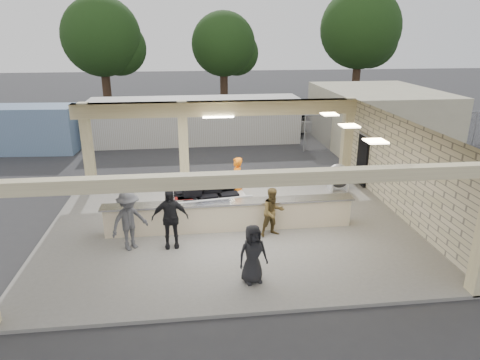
{
  "coord_description": "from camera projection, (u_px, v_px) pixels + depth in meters",
  "views": [
    {
      "loc": [
        -1.19,
        -13.28,
        6.3
      ],
      "look_at": [
        0.5,
        1.0,
        1.27
      ],
      "focal_mm": 32.0,
      "sensor_mm": 36.0,
      "label": 1
    }
  ],
  "objects": [
    {
      "name": "car_dark",
      "position": [
        319.0,
        117.0,
        29.13
      ],
      "size": [
        4.54,
        2.04,
        1.46
      ],
      "primitive_type": "imported",
      "rotation": [
        0.0,
        0.0,
        1.46
      ],
      "color": "black",
      "rests_on": "ground"
    },
    {
      "name": "passenger_a",
      "position": [
        273.0,
        212.0,
        13.46
      ],
      "size": [
        0.84,
        0.53,
        1.6
      ],
      "primitive_type": "imported",
      "rotation": [
        0.0,
        0.0,
        0.26
      ],
      "color": "brown",
      "rests_on": "pavilion"
    },
    {
      "name": "container_white",
      "position": [
        196.0,
        120.0,
        25.14
      ],
      "size": [
        12.12,
        2.57,
        2.62
      ],
      "primitive_type": "cube",
      "rotation": [
        0.0,
        0.0,
        0.01
      ],
      "color": "silver",
      "rests_on": "ground"
    },
    {
      "name": "baggage_handler",
      "position": [
        237.0,
        182.0,
        15.67
      ],
      "size": [
        0.38,
        0.69,
        1.88
      ],
      "primitive_type": "imported",
      "rotation": [
        0.0,
        0.0,
        4.71
      ],
      "color": "orange",
      "rests_on": "pavilion"
    },
    {
      "name": "baggage_counter",
      "position": [
        230.0,
        215.0,
        13.99
      ],
      "size": [
        8.2,
        0.58,
        0.98
      ],
      "color": "beige",
      "rests_on": "pavilion"
    },
    {
      "name": "passenger_c",
      "position": [
        129.0,
        221.0,
        12.58
      ],
      "size": [
        1.18,
        1.06,
        1.83
      ],
      "primitive_type": "imported",
      "rotation": [
        0.0,
        0.0,
        0.67
      ],
      "color": "#49494D",
      "rests_on": "pavilion"
    },
    {
      "name": "tree_left",
      "position": [
        106.0,
        40.0,
        34.61
      ],
      "size": [
        6.6,
        6.3,
        9.0
      ],
      "color": "#382619",
      "rests_on": "ground"
    },
    {
      "name": "car_white_b",
      "position": [
        404.0,
        122.0,
        27.56
      ],
      "size": [
        5.12,
        2.98,
        1.52
      ],
      "primitive_type": "imported",
      "rotation": [
        0.0,
        0.0,
        1.83
      ],
      "color": "white",
      "rests_on": "ground"
    },
    {
      "name": "ground",
      "position": [
        229.0,
        225.0,
        14.66
      ],
      "size": [
        120.0,
        120.0,
        0.0
      ],
      "primitive_type": "plane",
      "color": "#2D2D30",
      "rests_on": "ground"
    },
    {
      "name": "drum_fan",
      "position": [
        339.0,
        177.0,
        17.42
      ],
      "size": [
        0.98,
        0.54,
        1.07
      ],
      "rotation": [
        0.0,
        0.0,
        0.05
      ],
      "color": "silver",
      "rests_on": "pavilion"
    },
    {
      "name": "passenger_b",
      "position": [
        170.0,
        218.0,
        12.7
      ],
      "size": [
        1.11,
        0.45,
        1.86
      ],
      "primitive_type": "imported",
      "rotation": [
        0.0,
        0.0,
        0.05
      ],
      "color": "black",
      "rests_on": "pavilion"
    },
    {
      "name": "luggage_cart",
      "position": [
        208.0,
        196.0,
        14.73
      ],
      "size": [
        2.83,
        2.0,
        1.53
      ],
      "rotation": [
        0.0,
        0.0,
        0.15
      ],
      "color": "silver",
      "rests_on": "pavilion"
    },
    {
      "name": "adjacent_building",
      "position": [
        377.0,
        117.0,
        24.56
      ],
      "size": [
        6.0,
        8.0,
        3.2
      ],
      "primitive_type": "cube",
      "color": "#C0B999",
      "rests_on": "ground"
    },
    {
      "name": "tree_right",
      "position": [
        363.0,
        32.0,
        37.78
      ],
      "size": [
        7.2,
        7.0,
        10.0
      ],
      "color": "#382619",
      "rests_on": "ground"
    },
    {
      "name": "fence",
      "position": [
        409.0,
        130.0,
        23.97
      ],
      "size": [
        12.06,
        0.06,
        2.03
      ],
      "color": "gray",
      "rests_on": "ground"
    },
    {
      "name": "passenger_d",
      "position": [
        253.0,
        254.0,
        10.94
      ],
      "size": [
        0.83,
        0.5,
        1.59
      ],
      "primitive_type": "imported",
      "rotation": [
        0.0,
        0.0,
        0.25
      ],
      "color": "black",
      "rests_on": "pavilion"
    },
    {
      "name": "pavilion",
      "position": [
        233.0,
        181.0,
        14.86
      ],
      "size": [
        12.01,
        10.0,
        3.55
      ],
      "color": "slate",
      "rests_on": "ground"
    },
    {
      "name": "tree_mid",
      "position": [
        227.0,
        47.0,
        37.8
      ],
      "size": [
        6.0,
        5.6,
        8.0
      ],
      "color": "#382619",
      "rests_on": "ground"
    },
    {
      "name": "car_white_a",
      "position": [
        306.0,
        122.0,
        28.04
      ],
      "size": [
        4.61,
        2.36,
        1.29
      ],
      "primitive_type": "imported",
      "rotation": [
        0.0,
        0.0,
        1.62
      ],
      "color": "white",
      "rests_on": "ground"
    }
  ]
}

